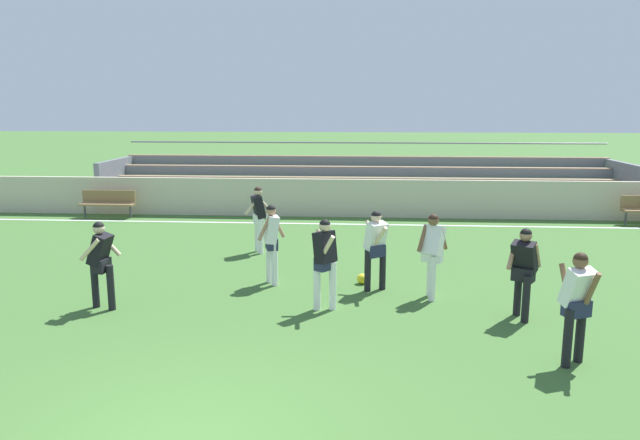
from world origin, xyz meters
TOP-DOWN VIEW (x-y plane):
  - field_line_sideline at (0.00, 12.54)m, footprint 44.00×0.12m
  - sideline_wall at (0.00, 13.82)m, footprint 48.00×0.16m
  - bleacher_stand at (1.94, 16.28)m, footprint 19.01×3.67m
  - bench_centre_sideline at (-6.49, 13.15)m, footprint 1.80×0.40m
  - player_white_on_ball at (2.22, 5.81)m, footprint 0.51×0.74m
  - player_white_overlapping at (3.28, 5.37)m, footprint 0.64×0.53m
  - player_dark_trailing_run at (1.28, 4.59)m, footprint 0.47×0.67m
  - player_white_wide_left at (0.08, 6.09)m, footprint 0.54×0.46m
  - player_dark_wide_right at (4.72, 4.36)m, footprint 0.67×0.54m
  - player_dark_dropping_back at (-0.65, 8.73)m, footprint 0.66×0.51m
  - player_white_pressing_high at (4.97, 2.52)m, footprint 0.50×0.59m
  - player_dark_challenging at (-2.76, 4.36)m, footprint 0.62×0.49m
  - soccer_ball at (1.96, 6.22)m, footprint 0.22×0.22m

SIDE VIEW (x-z plane):
  - field_line_sideline at x=0.00m, z-range 0.00..0.01m
  - soccer_ball at x=1.96m, z-range 0.00..0.22m
  - bench_centre_sideline at x=-6.49m, z-range 0.10..1.00m
  - sideline_wall at x=0.00m, z-range 0.00..1.27m
  - bleacher_stand at x=1.94m, z-range -0.20..2.04m
  - player_dark_wide_right at x=4.72m, z-range 0.15..1.76m
  - player_dark_challenging at x=-2.76m, z-range 0.15..1.77m
  - player_white_on_ball at x=2.22m, z-range 0.15..1.78m
  - player_white_pressing_high at x=4.97m, z-range 0.16..1.81m
  - player_white_overlapping at x=3.28m, z-range 0.16..1.81m
  - player_white_wide_left at x=0.08m, z-range 0.16..1.83m
  - player_dark_trailing_run at x=1.28m, z-range 0.16..1.84m
  - player_dark_dropping_back at x=-0.65m, z-range 0.16..1.85m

